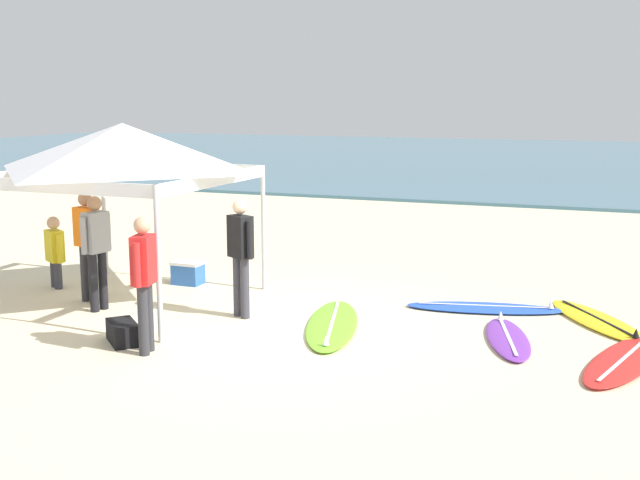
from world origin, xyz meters
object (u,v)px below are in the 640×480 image
Objects in this scene: surfboard_yellow at (597,320)px; person_grey at (96,245)px; person_red at (144,275)px; person_yellow at (55,249)px; surfboard_lime at (332,324)px; surfboard_red at (626,359)px; surfboard_purple at (508,338)px; person_black at (241,250)px; surfboard_blue at (486,308)px; gear_bag_near_tent at (123,332)px; cooler_box at (188,273)px; canopy_tent at (123,147)px; person_orange at (87,239)px.

surfboard_yellow is 7.28m from person_grey.
person_yellow is (-3.33, 2.38, -0.33)m from person_red.
surfboard_lime is 1.05× the size of surfboard_red.
person_black reaches higher than surfboard_purple.
surfboard_red is 2.66m from surfboard_blue.
person_black reaches higher than surfboard_yellow.
surfboard_blue is at bearing 39.21° from gear_bag_near_tent.
cooler_box reaches higher than surfboard_yellow.
person_black reaches higher than surfboard_lime.
surfboard_yellow is (-0.39, 1.67, 0.00)m from surfboard_red.
canopy_tent is 2.43m from person_black.
person_yellow is (-7.43, 0.25, 0.62)m from surfboard_purple.
surfboard_lime is 1.54× the size of person_grey.
canopy_tent is at bearing 178.46° from surfboard_lime.
surfboard_blue is 2.00× the size of person_yellow.
cooler_box is at bearing -178.28° from surfboard_blue.
surfboard_purple is 4.72m from person_red.
person_black is at bearing -152.66° from surfboard_blue.
surfboard_red is 6.25m from gear_bag_near_tent.
surfboard_purple is 6.42m from person_orange.
person_grey is at bearing -173.42° from surfboard_purple.
person_red and person_grey have the same top height.
person_black is (-3.75, -0.24, 0.95)m from surfboard_purple.
canopy_tent is 2.93m from person_red.
person_black is at bearing 79.54° from person_red.
surfboard_purple is at bearing 166.17° from surfboard_red.
person_yellow reaches higher than gear_bag_near_tent.
surfboard_blue is at bearing 16.69° from person_orange.
surfboard_red is 7.16m from cooler_box.
surfboard_lime is 4.10m from person_orange.
gear_bag_near_tent is at bearing -57.65° from canopy_tent.
canopy_tent is 2.46m from person_yellow.
canopy_tent reaches higher than person_orange.
person_red is 1.02m from gear_bag_near_tent.
person_yellow is at bearing 178.10° from surfboard_purple.
surfboard_yellow is at bearing 24.48° from surfboard_lime.
surfboard_blue is 3.99× the size of gear_bag_near_tent.
person_orange is at bearing -177.17° from surfboard_purple.
gear_bag_near_tent is at bearing -150.40° from surfboard_yellow.
surfboard_blue is at bearing 175.93° from surfboard_yellow.
person_red is 1.43× the size of person_yellow.
surfboard_blue is (-1.98, 1.78, 0.00)m from surfboard_red.
person_red reaches higher than surfboard_blue.
surfboard_red is 4.15× the size of gear_bag_near_tent.
gear_bag_near_tent is at bearing -117.42° from person_black.
person_grey is at bearing -100.36° from cooler_box.
gear_bag_near_tent is (-4.61, -1.90, 0.10)m from surfboard_purple.
surfboard_lime is 3.74m from surfboard_yellow.
person_red is 1.00× the size of person_black.
person_orange is (-5.80, -1.74, 0.95)m from surfboard_blue.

